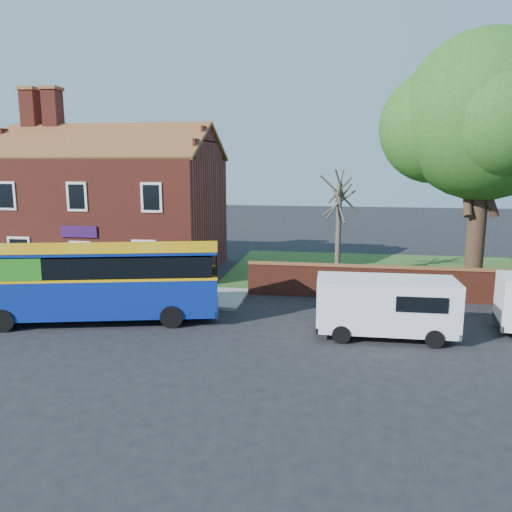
# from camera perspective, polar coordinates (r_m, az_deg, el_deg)

# --- Properties ---
(ground) EXTENTS (120.00, 120.00, 0.00)m
(ground) POSITION_cam_1_polar(r_m,az_deg,el_deg) (18.50, -10.98, -9.41)
(ground) COLOR black
(ground) RESTS_ON ground
(pavement) EXTENTS (18.00, 3.50, 0.12)m
(pavement) POSITION_cam_1_polar(r_m,az_deg,el_deg) (26.42, -21.00, -3.77)
(pavement) COLOR gray
(pavement) RESTS_ON ground
(kerb) EXTENTS (18.00, 0.15, 0.14)m
(kerb) POSITION_cam_1_polar(r_m,az_deg,el_deg) (24.97, -23.01, -4.68)
(kerb) COLOR slate
(kerb) RESTS_ON ground
(grass_strip) EXTENTS (26.00, 12.00, 0.04)m
(grass_strip) POSITION_cam_1_polar(r_m,az_deg,el_deg) (30.69, 21.96, -2.00)
(grass_strip) COLOR #426B28
(grass_strip) RESTS_ON ground
(shop_building) EXTENTS (12.30, 8.13, 10.50)m
(shop_building) POSITION_cam_1_polar(r_m,az_deg,el_deg) (30.90, -16.08, 4.81)
(shop_building) COLOR maroon
(shop_building) RESTS_ON ground
(boundary_wall) EXTENTS (22.00, 0.38, 1.60)m
(boundary_wall) POSITION_cam_1_polar(r_m,az_deg,el_deg) (24.84, 25.02, -3.14)
(boundary_wall) COLOR maroon
(boundary_wall) RESTS_ON ground
(bus) EXTENTS (10.19, 4.76, 3.01)m
(bus) POSITION_cam_1_polar(r_m,az_deg,el_deg) (21.02, -18.89, -2.53)
(bus) COLOR navy
(bus) RESTS_ON ground
(van_near) EXTENTS (4.98, 2.14, 2.17)m
(van_near) POSITION_cam_1_polar(r_m,az_deg,el_deg) (18.76, 14.64, -5.39)
(van_near) COLOR white
(van_near) RESTS_ON ground
(large_tree) EXTENTS (10.36, 8.20, 12.64)m
(large_tree) POSITION_cam_1_polar(r_m,az_deg,el_deg) (27.91, 24.77, 13.72)
(large_tree) COLOR black
(large_tree) RESTS_ON ground
(bare_tree) EXTENTS (2.13, 2.54, 5.68)m
(bare_tree) POSITION_cam_1_polar(r_m,az_deg,el_deg) (27.56, 9.41, 3.40)
(bare_tree) COLOR #4C4238
(bare_tree) RESTS_ON ground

